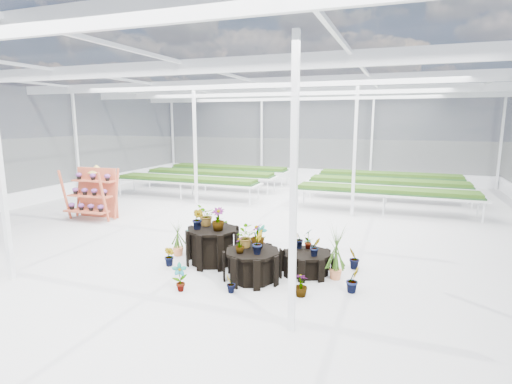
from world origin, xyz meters
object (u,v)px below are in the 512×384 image
(plinth_tall, at_px, (213,246))
(plinth_mid, at_px, (253,265))
(plinth_low, at_px, (308,263))
(bird_table, at_px, (98,190))
(shelf_rack, at_px, (91,194))

(plinth_tall, height_order, plinth_mid, plinth_tall)
(plinth_tall, relative_size, plinth_mid, 1.02)
(plinth_mid, distance_m, plinth_low, 1.22)
(plinth_tall, xyz_separation_m, bird_table, (-5.76, 2.86, 0.48))
(plinth_tall, distance_m, plinth_mid, 1.35)
(bird_table, bearing_deg, shelf_rack, -51.05)
(plinth_low, height_order, bird_table, bird_table)
(shelf_rack, bearing_deg, bird_table, 104.04)
(plinth_low, bearing_deg, bird_table, 160.88)
(plinth_low, bearing_deg, plinth_tall, -177.40)
(plinth_low, distance_m, shelf_rack, 8.13)
(plinth_low, relative_size, bird_table, 0.60)
(plinth_tall, bearing_deg, shelf_rack, 157.37)
(shelf_rack, bearing_deg, plinth_mid, -26.34)
(plinth_tall, height_order, bird_table, bird_table)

